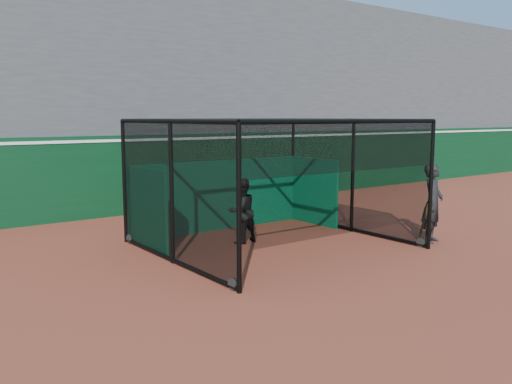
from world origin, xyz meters
TOP-DOWN VIEW (x-y plane):
  - ground at (0.00, 0.00)m, footprint 120.00×120.00m
  - outfield_wall at (0.00, 8.50)m, footprint 50.00×0.50m
  - grandstand at (0.00, 12.27)m, footprint 50.00×7.85m
  - batting_cage at (1.00, 2.37)m, footprint 5.49×4.99m
  - batter at (0.54, 3.02)m, footprint 0.83×0.68m
  - on_deck_player at (4.35, 0.29)m, footprint 0.82×0.67m

SIDE VIEW (x-z plane):
  - ground at x=0.00m, z-range 0.00..0.00m
  - batter at x=0.54m, z-range 0.00..1.59m
  - on_deck_player at x=4.35m, z-range 0.00..1.94m
  - outfield_wall at x=0.00m, z-range 0.04..2.54m
  - batting_cage at x=1.00m, z-range 0.00..2.98m
  - grandstand at x=0.00m, z-range 0.00..8.95m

